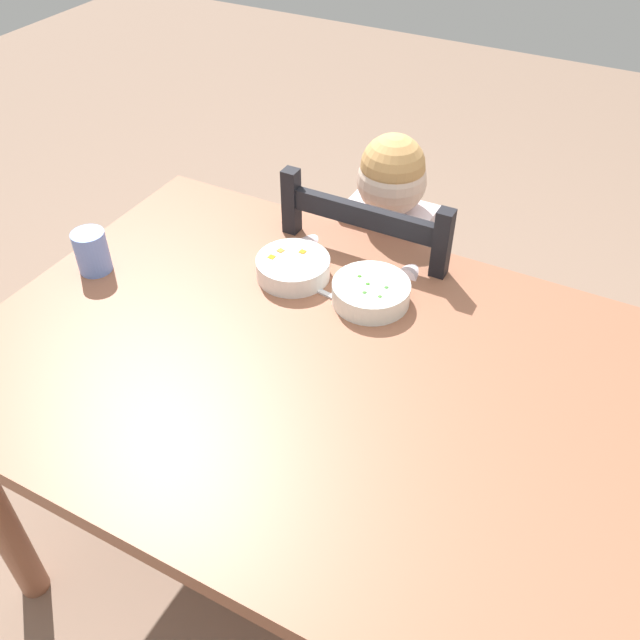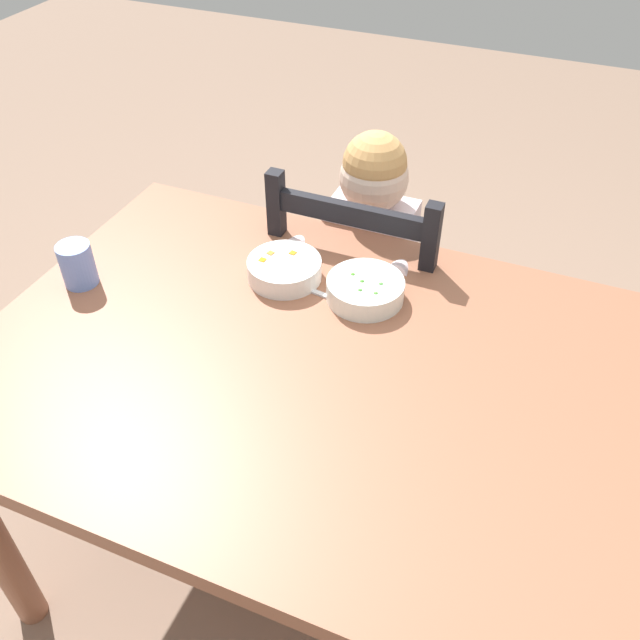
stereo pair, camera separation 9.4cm
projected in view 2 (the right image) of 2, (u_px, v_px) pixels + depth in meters
ground_plane at (330, 566)px, 1.80m from camera, size 8.00×8.00×0.00m
dining_table at (333, 401)px, 1.38m from camera, size 1.43×0.95×0.74m
dining_chair at (364, 308)px, 1.90m from camera, size 0.42×0.42×0.91m
child_figure at (366, 255)px, 1.77m from camera, size 0.32×0.31×0.97m
bowl_of_peas at (365, 289)px, 1.46m from camera, size 0.17×0.17×0.05m
bowl_of_carrots at (284, 269)px, 1.51m from camera, size 0.17×0.17×0.05m
spoon at (301, 286)px, 1.50m from camera, size 0.14×0.04×0.01m
drinking_cup at (77, 264)px, 1.48m from camera, size 0.07×0.07×0.10m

